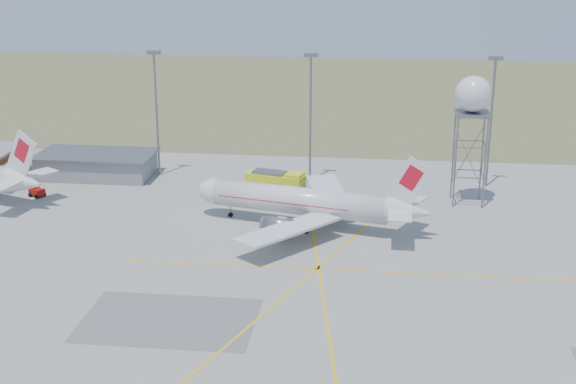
# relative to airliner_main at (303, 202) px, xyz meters

# --- Properties ---
(grass_strip) EXTENTS (400.00, 120.00, 0.03)m
(grass_strip) POSITION_rel_airliner_main_xyz_m (8.95, 95.47, -3.44)
(grass_strip) COLOR #525A31
(grass_strip) RESTS_ON ground
(building_grey) EXTENTS (19.00, 10.00, 3.90)m
(building_grey) POSITION_rel_airliner_main_xyz_m (-36.05, 19.47, -1.48)
(building_grey) COLOR gray
(building_grey) RESTS_ON ground
(mast_a) EXTENTS (2.20, 0.50, 20.50)m
(mast_a) POSITION_rel_airliner_main_xyz_m (-26.05, 21.47, 8.62)
(mast_a) COLOR slate
(mast_a) RESTS_ON ground
(mast_b) EXTENTS (2.20, 0.50, 20.50)m
(mast_b) POSITION_rel_airliner_main_xyz_m (-1.05, 21.47, 8.62)
(mast_b) COLOR slate
(mast_b) RESTS_ON ground
(mast_c) EXTENTS (2.20, 0.50, 20.50)m
(mast_c) POSITION_rel_airliner_main_xyz_m (26.95, 21.47, 8.62)
(mast_c) COLOR slate
(mast_c) RESTS_ON ground
(airliner_main) EXTENTS (32.87, 31.36, 11.27)m
(airliner_main) POSITION_rel_airliner_main_xyz_m (0.00, 0.00, 0.00)
(airliner_main) COLOR silver
(airliner_main) RESTS_ON ground
(radar_tower) EXTENTS (5.24, 5.24, 18.97)m
(radar_tower) POSITION_rel_airliner_main_xyz_m (23.02, 12.65, 7.19)
(radar_tower) COLOR slate
(radar_tower) RESTS_ON ground
(fire_truck) EXTENTS (9.44, 5.39, 3.59)m
(fire_truck) POSITION_rel_airliner_main_xyz_m (-5.43, 13.73, -1.73)
(fire_truck) COLOR yellow
(fire_truck) RESTS_ON ground
(baggage_tug) EXTENTS (2.67, 2.56, 1.74)m
(baggage_tug) POSITION_rel_airliner_main_xyz_m (-41.54, 8.15, -2.79)
(baggage_tug) COLOR #A6140B
(baggage_tug) RESTS_ON ground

